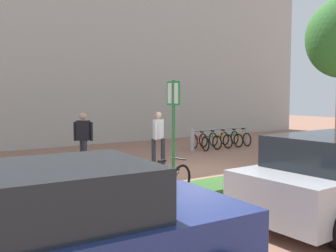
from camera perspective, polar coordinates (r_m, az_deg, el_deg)
The scene contains 10 objects.
ground_plane at distance 11.60m, azimuth 4.21°, elevation -6.66°, with size 60.00×60.00×0.00m, color #936651.
building_facade at distance 18.73m, azimuth -12.04°, elevation 12.87°, with size 28.00×1.20×10.00m, color #B2ADA3.
planter_strip at distance 10.62m, azimuth 14.41°, elevation -7.39°, with size 7.00×1.10×0.16m, color #336028.
parking_sign_post at distance 8.36m, azimuth 0.80°, elevation 0.63°, with size 0.11×0.36×2.58m.
bike_at_sign at distance 8.61m, azimuth -0.08°, elevation -8.20°, with size 1.63×0.57×0.86m.
bike_rack_cluster at distance 16.92m, azimuth 7.82°, elevation -1.98°, with size 3.21×1.68×0.83m.
bollard_steel at distance 15.78m, azimuth 3.63°, elevation -2.03°, with size 0.16×0.16×0.90m, color #ADADB2.
person_casual_tan at distance 12.55m, azimuth -1.44°, elevation -1.26°, with size 0.50×0.44×1.72m.
person_suited_navy at distance 12.33m, azimuth -12.42°, elevation -1.47°, with size 0.50×0.51×1.72m.
car_navy_sedan at distance 4.26m, azimuth -17.46°, elevation -16.08°, with size 4.40×2.23×1.54m.
Camera 1 is at (-7.12, -8.88, 2.24)m, focal length 41.20 mm.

